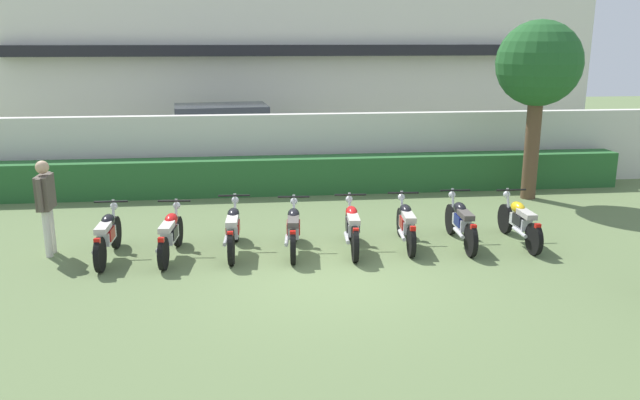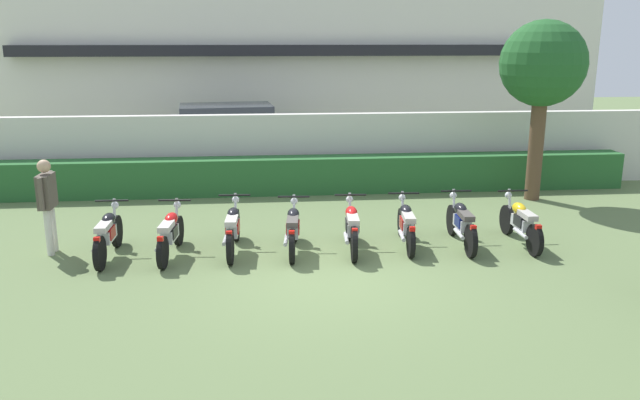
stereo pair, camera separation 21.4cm
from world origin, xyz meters
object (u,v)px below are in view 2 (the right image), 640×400
object	(u,v)px
motorcycle_in_row_1	(170,233)
motorcycle_in_row_7	(521,222)
tree_near_inspector	(543,67)
motorcycle_in_row_2	(233,228)
motorcycle_in_row_6	(461,223)
inspector_person	(47,198)
motorcycle_in_row_5	(406,224)
motorcycle_in_row_4	(352,227)
motorcycle_in_row_3	(293,229)
parked_car	(232,136)
motorcycle_in_row_0	(108,234)

from	to	relation	value
motorcycle_in_row_1	motorcycle_in_row_7	distance (m)	6.56
tree_near_inspector	motorcycle_in_row_7	bearing A→B (deg)	-116.72
motorcycle_in_row_2	motorcycle_in_row_6	size ratio (longest dim) A/B	1.00
inspector_person	motorcycle_in_row_5	bearing A→B (deg)	-1.99
motorcycle_in_row_6	motorcycle_in_row_4	bearing A→B (deg)	95.42
motorcycle_in_row_1	motorcycle_in_row_3	bearing A→B (deg)	-84.06
motorcycle_in_row_4	motorcycle_in_row_5	world-z (taller)	motorcycle_in_row_4
motorcycle_in_row_1	motorcycle_in_row_5	bearing A→B (deg)	-82.68
parked_car	motorcycle_in_row_2	bearing A→B (deg)	-93.73
motorcycle_in_row_1	motorcycle_in_row_3	size ratio (longest dim) A/B	1.02
tree_near_inspector	motorcycle_in_row_2	bearing A→B (deg)	-155.35
motorcycle_in_row_6	motorcycle_in_row_2	bearing A→B (deg)	92.07
motorcycle_in_row_3	inspector_person	world-z (taller)	inspector_person
motorcycle_in_row_6	inspector_person	distance (m)	7.64
motorcycle_in_row_2	inspector_person	world-z (taller)	inspector_person
tree_near_inspector	inspector_person	bearing A→B (deg)	-163.82
motorcycle_in_row_1	motorcycle_in_row_7	xyz separation A→B (m)	(6.55, 0.06, 0.01)
motorcycle_in_row_0	motorcycle_in_row_6	distance (m)	6.51
tree_near_inspector	inspector_person	distance (m)	11.08
parked_car	motorcycle_in_row_7	bearing A→B (deg)	-60.38
motorcycle_in_row_4	motorcycle_in_row_0	bearing A→B (deg)	93.79
motorcycle_in_row_2	motorcycle_in_row_5	distance (m)	3.24
parked_car	motorcycle_in_row_6	distance (m)	9.23
motorcycle_in_row_7	inspector_person	bearing A→B (deg)	87.87
motorcycle_in_row_0	motorcycle_in_row_7	xyz separation A→B (m)	(7.65, 0.04, -0.00)
motorcycle_in_row_0	motorcycle_in_row_3	distance (m)	3.31
motorcycle_in_row_2	motorcycle_in_row_4	size ratio (longest dim) A/B	1.06
motorcycle_in_row_0	inspector_person	distance (m)	1.30
parked_car	motorcycle_in_row_6	xyz separation A→B (m)	(4.61, -7.98, -0.49)
motorcycle_in_row_6	inspector_person	xyz separation A→B (m)	(-7.61, 0.28, 0.59)
tree_near_inspector	motorcycle_in_row_7	size ratio (longest dim) A/B	2.21
tree_near_inspector	motorcycle_in_row_6	distance (m)	5.14
motorcycle_in_row_4	inspector_person	bearing A→B (deg)	89.95
motorcycle_in_row_4	motorcycle_in_row_5	bearing A→B (deg)	-77.63
motorcycle_in_row_1	motorcycle_in_row_5	distance (m)	4.36
motorcycle_in_row_5	motorcycle_in_row_2	bearing A→B (deg)	95.03
motorcycle_in_row_2	motorcycle_in_row_5	size ratio (longest dim) A/B	1.08
parked_car	motorcycle_in_row_3	size ratio (longest dim) A/B	2.58
motorcycle_in_row_0	motorcycle_in_row_3	world-z (taller)	motorcycle_in_row_3
motorcycle_in_row_2	motorcycle_in_row_7	world-z (taller)	motorcycle_in_row_2
motorcycle_in_row_0	motorcycle_in_row_4	distance (m)	4.40
motorcycle_in_row_3	motorcycle_in_row_5	size ratio (longest dim) A/B	0.99
parked_car	motorcycle_in_row_5	bearing A→B (deg)	-71.84
motorcycle_in_row_3	motorcycle_in_row_6	xyz separation A→B (m)	(3.20, 0.08, 0.00)
motorcycle_in_row_6	inspector_person	size ratio (longest dim) A/B	1.12
motorcycle_in_row_0	motorcycle_in_row_5	size ratio (longest dim) A/B	1.03
motorcycle_in_row_1	motorcycle_in_row_6	xyz separation A→B (m)	(5.41, 0.11, 0.01)
motorcycle_in_row_0	motorcycle_in_row_5	distance (m)	5.46
parked_car	tree_near_inspector	distance (m)	9.07
motorcycle_in_row_1	motorcycle_in_row_3	world-z (taller)	motorcycle_in_row_3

